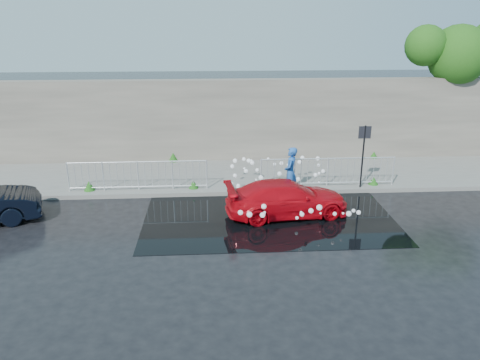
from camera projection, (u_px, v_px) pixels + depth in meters
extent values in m
plane|color=black|center=(256.00, 229.00, 14.32)|extent=(90.00, 90.00, 0.00)
cube|color=#5E5D59|center=(244.00, 175.00, 19.01)|extent=(30.00, 4.00, 0.15)
cube|color=#5E5D59|center=(248.00, 192.00, 17.12)|extent=(30.00, 0.25, 0.16)
cube|color=#555048|center=(241.00, 120.00, 20.48)|extent=(30.00, 0.60, 3.50)
cube|color=black|center=(268.00, 216.00, 15.29)|extent=(8.00, 5.00, 0.01)
cylinder|color=black|center=(362.00, 159.00, 17.07)|extent=(0.06, 0.06, 2.50)
cube|color=black|center=(365.00, 132.00, 16.75)|extent=(0.45, 0.04, 0.45)
cylinder|color=#332114|center=(453.00, 100.00, 21.81)|extent=(0.36, 0.36, 5.00)
sphere|color=#143C0E|center=(458.00, 55.00, 20.33)|extent=(2.62, 2.62, 2.62)
sphere|color=#143C0E|center=(426.00, 46.00, 20.11)|extent=(1.77, 1.77, 1.77)
cylinder|color=silver|center=(68.00, 177.00, 16.87)|extent=(0.05, 0.05, 1.10)
cylinder|color=silver|center=(207.00, 174.00, 17.16)|extent=(0.05, 0.05, 1.10)
cylinder|color=silver|center=(137.00, 162.00, 16.84)|extent=(5.00, 0.04, 0.04)
cylinder|color=silver|center=(139.00, 187.00, 17.15)|extent=(5.00, 0.04, 0.04)
cylinder|color=silver|center=(261.00, 173.00, 17.28)|extent=(0.05, 0.05, 1.10)
cylinder|color=silver|center=(393.00, 171.00, 17.57)|extent=(0.05, 0.05, 1.10)
cylinder|color=silver|center=(328.00, 158.00, 17.25)|extent=(5.00, 0.04, 0.04)
cylinder|color=silver|center=(327.00, 183.00, 17.56)|extent=(5.00, 0.04, 0.04)
cone|color=#134311|center=(89.00, 186.00, 17.08)|extent=(0.40, 0.40, 0.36)
cone|color=#134311|center=(193.00, 184.00, 17.31)|extent=(0.36, 0.36, 0.30)
cone|color=#134311|center=(279.00, 182.00, 17.49)|extent=(0.44, 0.44, 0.34)
cone|color=#134311|center=(373.00, 181.00, 17.71)|extent=(0.38, 0.38, 0.30)
cone|color=#134311|center=(173.00, 157.00, 20.53)|extent=(0.42, 0.42, 0.39)
cone|color=#134311|center=(374.00, 155.00, 21.08)|extent=(0.34, 0.34, 0.28)
sphere|color=white|center=(245.00, 194.00, 16.27)|extent=(0.13, 0.13, 0.13)
sphere|color=white|center=(319.00, 173.00, 16.96)|extent=(0.10, 0.10, 0.10)
sphere|color=white|center=(319.00, 165.00, 17.75)|extent=(0.12, 0.12, 0.12)
sphere|color=white|center=(268.00, 159.00, 17.81)|extent=(0.11, 0.11, 0.11)
sphere|color=white|center=(267.00, 182.00, 16.59)|extent=(0.15, 0.15, 0.15)
sphere|color=white|center=(244.00, 168.00, 17.23)|extent=(0.08, 0.08, 0.08)
sphere|color=white|center=(256.00, 180.00, 16.60)|extent=(0.08, 0.08, 0.08)
sphere|color=white|center=(325.00, 191.00, 16.62)|extent=(0.12, 0.12, 0.12)
sphere|color=white|center=(278.00, 185.00, 16.42)|extent=(0.08, 0.08, 0.08)
sphere|color=white|center=(256.00, 189.00, 16.35)|extent=(0.17, 0.17, 0.17)
sphere|color=white|center=(275.00, 164.00, 17.55)|extent=(0.12, 0.12, 0.12)
sphere|color=white|center=(319.00, 182.00, 16.97)|extent=(0.07, 0.07, 0.07)
sphere|color=white|center=(249.00, 161.00, 17.83)|extent=(0.17, 0.17, 0.17)
sphere|color=white|center=(299.00, 162.00, 17.99)|extent=(0.16, 0.16, 0.16)
sphere|color=white|center=(235.00, 176.00, 16.82)|extent=(0.15, 0.15, 0.15)
sphere|color=white|center=(235.00, 161.00, 17.97)|extent=(0.17, 0.17, 0.17)
sphere|color=white|center=(238.00, 188.00, 16.63)|extent=(0.10, 0.10, 0.10)
sphere|color=white|center=(246.00, 171.00, 16.93)|extent=(0.16, 0.16, 0.16)
sphere|color=white|center=(244.00, 190.00, 16.35)|extent=(0.08, 0.08, 0.08)
sphere|color=white|center=(281.00, 163.00, 17.66)|extent=(0.15, 0.15, 0.15)
sphere|color=white|center=(301.00, 184.00, 16.63)|extent=(0.07, 0.07, 0.07)
sphere|color=white|center=(291.00, 159.00, 17.73)|extent=(0.13, 0.13, 0.13)
sphere|color=white|center=(300.00, 188.00, 16.50)|extent=(0.17, 0.17, 0.17)
sphere|color=white|center=(261.00, 178.00, 16.67)|extent=(0.17, 0.17, 0.17)
sphere|color=white|center=(298.00, 179.00, 16.85)|extent=(0.16, 0.16, 0.16)
sphere|color=white|center=(298.00, 187.00, 16.38)|extent=(0.11, 0.11, 0.11)
sphere|color=white|center=(256.00, 191.00, 16.40)|extent=(0.12, 0.12, 0.12)
sphere|color=white|center=(251.00, 199.00, 16.20)|extent=(0.15, 0.15, 0.15)
sphere|color=white|center=(236.00, 192.00, 16.38)|extent=(0.10, 0.10, 0.10)
sphere|color=white|center=(257.00, 170.00, 17.19)|extent=(0.13, 0.13, 0.13)
sphere|color=white|center=(232.00, 166.00, 17.49)|extent=(0.15, 0.15, 0.15)
sphere|color=white|center=(315.00, 175.00, 17.26)|extent=(0.15, 0.15, 0.15)
sphere|color=white|center=(251.00, 160.00, 17.63)|extent=(0.07, 0.07, 0.07)
sphere|color=white|center=(294.00, 175.00, 16.89)|extent=(0.13, 0.13, 0.13)
sphere|color=white|center=(279.00, 174.00, 17.03)|extent=(0.16, 0.16, 0.16)
sphere|color=white|center=(232.00, 184.00, 16.70)|extent=(0.10, 0.10, 0.10)
sphere|color=white|center=(288.00, 165.00, 17.49)|extent=(0.11, 0.11, 0.11)
sphere|color=white|center=(302.00, 158.00, 17.95)|extent=(0.16, 0.16, 0.16)
sphere|color=white|center=(270.00, 189.00, 16.24)|extent=(0.09, 0.09, 0.09)
sphere|color=white|center=(307.00, 192.00, 16.43)|extent=(0.18, 0.18, 0.18)
sphere|color=white|center=(244.00, 159.00, 17.78)|extent=(0.14, 0.14, 0.14)
sphere|color=white|center=(283.00, 189.00, 16.57)|extent=(0.07, 0.07, 0.07)
sphere|color=white|center=(252.00, 163.00, 17.59)|extent=(0.17, 0.17, 0.17)
sphere|color=white|center=(323.00, 171.00, 17.29)|extent=(0.15, 0.15, 0.15)
sphere|color=white|center=(318.00, 159.00, 17.92)|extent=(0.17, 0.17, 0.17)
sphere|color=white|center=(238.00, 186.00, 16.60)|extent=(0.14, 0.14, 0.14)
sphere|color=white|center=(289.00, 177.00, 17.07)|extent=(0.12, 0.12, 0.12)
sphere|color=white|center=(321.00, 213.00, 14.12)|extent=(0.06, 0.06, 0.06)
sphere|color=white|center=(335.00, 214.00, 14.19)|extent=(0.12, 0.12, 0.12)
sphere|color=white|center=(264.00, 206.00, 13.66)|extent=(0.16, 0.16, 0.16)
sphere|color=white|center=(302.00, 214.00, 13.87)|extent=(0.14, 0.14, 0.14)
sphere|color=white|center=(311.00, 211.00, 13.26)|extent=(0.15, 0.15, 0.15)
sphere|color=white|center=(354.00, 211.00, 13.96)|extent=(0.11, 0.11, 0.11)
sphere|color=white|center=(249.00, 215.00, 12.88)|extent=(0.16, 0.16, 0.16)
sphere|color=white|center=(343.00, 213.00, 14.32)|extent=(0.08, 0.08, 0.08)
sphere|color=white|center=(240.00, 213.00, 13.34)|extent=(0.15, 0.15, 0.15)
sphere|color=white|center=(301.00, 212.00, 12.98)|extent=(0.08, 0.08, 0.08)
sphere|color=white|center=(359.00, 212.00, 13.28)|extent=(0.13, 0.13, 0.13)
sphere|color=white|center=(262.00, 215.00, 13.10)|extent=(0.15, 0.15, 0.15)
sphere|color=white|center=(297.00, 218.00, 14.47)|extent=(0.11, 0.11, 0.11)
sphere|color=white|center=(349.00, 214.00, 13.76)|extent=(0.16, 0.16, 0.16)
sphere|color=white|center=(319.00, 207.00, 13.96)|extent=(0.18, 0.18, 0.18)
sphere|color=white|center=(265.00, 212.00, 13.78)|extent=(0.08, 0.08, 0.08)
imported|color=#B50710|center=(287.00, 198.00, 15.19)|extent=(4.17, 2.13, 1.16)
imported|color=#2054A4|center=(291.00, 172.00, 16.70)|extent=(0.61, 0.77, 1.83)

